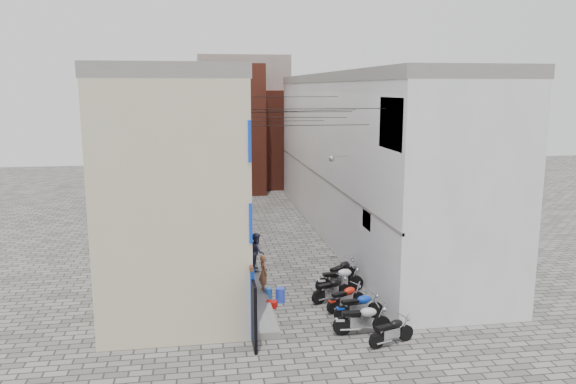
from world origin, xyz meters
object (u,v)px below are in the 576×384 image
motorcycle_a (392,330)px  motorcycle_e (331,288)px  motorcycle_c (359,305)px  water_jug_near (280,295)px  motorcycle_d (346,297)px  person_a (264,273)px  motorcycle_b (362,318)px  motorcycle_g (342,271)px  motorcycle_f (340,278)px  water_jug_far (268,294)px  person_b (257,251)px  red_crate (271,304)px

motorcycle_a → motorcycle_e: 4.15m
motorcycle_c → water_jug_near: (-2.54, 2.12, -0.27)m
motorcycle_d → motorcycle_e: 0.99m
motorcycle_d → motorcycle_a: bearing=-13.9°
person_a → water_jug_near: 1.15m
motorcycle_b → motorcycle_e: bearing=-169.9°
motorcycle_e → motorcycle_g: motorcycle_g is taller
motorcycle_f → water_jug_far: (-2.96, -0.33, -0.36)m
motorcycle_a → person_a: person_a is taller
person_b → motorcycle_a: bearing=-150.6°
motorcycle_d → motorcycle_f: bearing=146.0°
water_jug_near → person_a: bearing=128.7°
motorcycle_c → motorcycle_b: bearing=-18.9°
motorcycle_d → water_jug_near: size_ratio=3.17×
red_crate → motorcycle_g: bearing=32.8°
motorcycle_d → person_a: person_a is taller
person_b → motorcycle_d: bearing=-143.2°
motorcycle_a → motorcycle_c: bearing=174.2°
motorcycle_c → water_jug_far: 3.89m
motorcycle_b → water_jug_near: size_ratio=3.56×
motorcycle_a → person_b: person_b is taller
motorcycle_b → person_a: size_ratio=1.36×
motorcycle_c → person_a: (-3.11, 2.83, 0.43)m
motorcycle_e → red_crate: size_ratio=4.45×
water_jug_far → red_crate: water_jug_far is taller
motorcycle_c → person_a: person_a is taller
water_jug_far → red_crate: size_ratio=1.10×
motorcycle_g → red_crate: size_ratio=4.90×
motorcycle_d → water_jug_near: bearing=-143.2°
motorcycle_a → water_jug_far: size_ratio=3.89×
motorcycle_b → motorcycle_g: 4.95m
person_b → motorcycle_g: bearing=-112.3°
motorcycle_g → person_b: bearing=-155.2°
red_crate → person_b: bearing=92.3°
motorcycle_b → person_b: person_b is taller
motorcycle_g → motorcycle_b: bearing=-45.7°
motorcycle_a → water_jug_near: motorcycle_a is taller
motorcycle_a → motorcycle_b: 1.16m
motorcycle_b → person_b: (-2.87, 6.61, 0.52)m
motorcycle_f → person_b: bearing=-133.3°
person_a → red_crate: size_ratio=3.59×
person_a → water_jug_far: bearing=-167.0°
motorcycle_d → person_b: person_b is taller
motorcycle_f → motorcycle_e: bearing=-34.9°
motorcycle_b → motorcycle_d: bearing=-176.1°
motorcycle_b → motorcycle_d: 2.17m
motorcycle_a → red_crate: 5.07m
motorcycle_b → water_jug_far: (-2.72, 3.69, -0.35)m
person_b → motorcycle_c: bearing=-146.4°
motorcycle_d → motorcycle_g: motorcycle_g is taller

